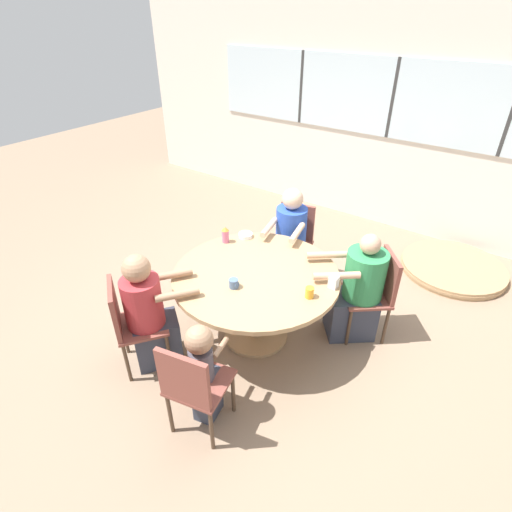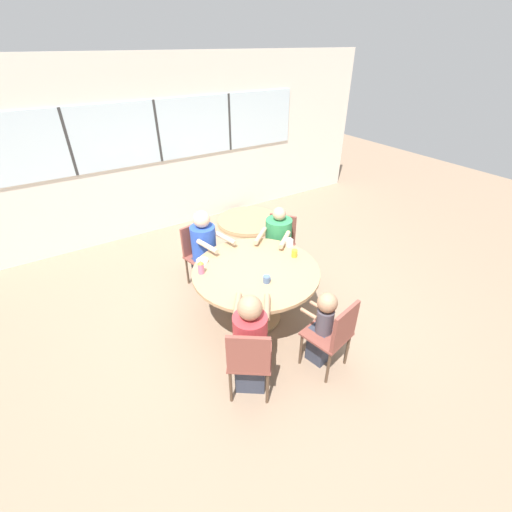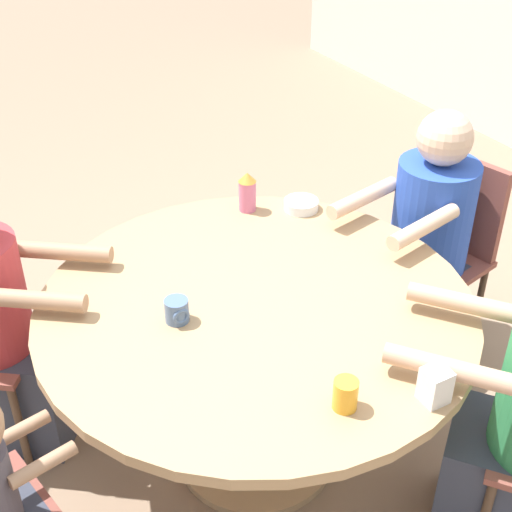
{
  "view_description": "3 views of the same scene",
  "coord_description": "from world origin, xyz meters",
  "px_view_note": "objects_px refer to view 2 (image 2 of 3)",
  "views": [
    {
      "loc": [
        1.64,
        -2.29,
        2.71
      ],
      "look_at": [
        0.0,
        0.0,
        0.9
      ],
      "focal_mm": 28.0,
      "sensor_mm": 36.0,
      "label": 1
    },
    {
      "loc": [
        -1.71,
        -2.69,
        2.93
      ],
      "look_at": [
        0.0,
        0.0,
        0.9
      ],
      "focal_mm": 24.0,
      "sensor_mm": 36.0,
      "label": 2
    },
    {
      "loc": [
        1.64,
        -0.9,
        2.13
      ],
      "look_at": [
        0.0,
        0.0,
        0.9
      ],
      "focal_mm": 50.0,
      "sensor_mm": 36.0,
      "label": 3
    }
  ],
  "objects_px": {
    "juice_glass": "(294,253)",
    "bowl_white_shallow": "(202,261)",
    "person_woman_green_shirt": "(277,249)",
    "milk_carton_small": "(289,243)",
    "person_man_blue_shirt": "(206,255)",
    "person_toddler": "(322,328)",
    "chair_for_woman_green_shirt": "(281,240)",
    "chair_for_toddler": "(335,332)",
    "chair_for_man_teal_shirt": "(249,358)",
    "sippy_cup": "(201,267)",
    "person_man_teal_shirt": "(251,345)",
    "chair_for_man_blue_shirt": "(199,250)",
    "coffee_mug": "(267,279)",
    "folded_table_stack": "(249,221)"
  },
  "relations": [
    {
      "from": "chair_for_toddler",
      "to": "person_man_teal_shirt",
      "type": "relative_size",
      "value": 0.78
    },
    {
      "from": "bowl_white_shallow",
      "to": "folded_table_stack",
      "type": "distance_m",
      "value": 2.58
    },
    {
      "from": "sippy_cup",
      "to": "bowl_white_shallow",
      "type": "bearing_deg",
      "value": 62.27
    },
    {
      "from": "sippy_cup",
      "to": "juice_glass",
      "type": "xyz_separation_m",
      "value": [
        1.09,
        -0.28,
        -0.04
      ]
    },
    {
      "from": "bowl_white_shallow",
      "to": "coffee_mug",
      "type": "bearing_deg",
      "value": -59.78
    },
    {
      "from": "juice_glass",
      "to": "chair_for_man_blue_shirt",
      "type": "bearing_deg",
      "value": 125.5
    },
    {
      "from": "sippy_cup",
      "to": "person_man_teal_shirt",
      "type": "bearing_deg",
      "value": -89.39
    },
    {
      "from": "chair_for_man_teal_shirt",
      "to": "chair_for_toddler",
      "type": "distance_m",
      "value": 0.89
    },
    {
      "from": "person_toddler",
      "to": "milk_carton_small",
      "type": "xyz_separation_m",
      "value": [
        0.43,
        1.13,
        0.3
      ]
    },
    {
      "from": "person_man_blue_shirt",
      "to": "folded_table_stack",
      "type": "xyz_separation_m",
      "value": [
        1.48,
        1.33,
        -0.46
      ]
    },
    {
      "from": "folded_table_stack",
      "to": "bowl_white_shallow",
      "type": "bearing_deg",
      "value": -134.02
    },
    {
      "from": "chair_for_toddler",
      "to": "person_woman_green_shirt",
      "type": "bearing_deg",
      "value": 61.37
    },
    {
      "from": "bowl_white_shallow",
      "to": "chair_for_man_blue_shirt",
      "type": "bearing_deg",
      "value": 71.14
    },
    {
      "from": "sippy_cup",
      "to": "chair_for_woman_green_shirt",
      "type": "bearing_deg",
      "value": 16.76
    },
    {
      "from": "person_woman_green_shirt",
      "to": "folded_table_stack",
      "type": "relative_size",
      "value": 0.91
    },
    {
      "from": "person_toddler",
      "to": "bowl_white_shallow",
      "type": "height_order",
      "value": "person_toddler"
    },
    {
      "from": "chair_for_man_teal_shirt",
      "to": "chair_for_toddler",
      "type": "bearing_deg",
      "value": 23.95
    },
    {
      "from": "chair_for_toddler",
      "to": "person_woman_green_shirt",
      "type": "distance_m",
      "value": 1.72
    },
    {
      "from": "person_toddler",
      "to": "person_man_blue_shirt",
      "type": "bearing_deg",
      "value": 90.28
    },
    {
      "from": "chair_for_toddler",
      "to": "person_toddler",
      "type": "height_order",
      "value": "person_toddler"
    },
    {
      "from": "person_woman_green_shirt",
      "to": "person_toddler",
      "type": "relative_size",
      "value": 1.18
    },
    {
      "from": "person_man_teal_shirt",
      "to": "bowl_white_shallow",
      "type": "bearing_deg",
      "value": 121.45
    },
    {
      "from": "person_woman_green_shirt",
      "to": "milk_carton_small",
      "type": "bearing_deg",
      "value": 127.4
    },
    {
      "from": "chair_for_toddler",
      "to": "coffee_mug",
      "type": "distance_m",
      "value": 0.88
    },
    {
      "from": "chair_for_man_blue_shirt",
      "to": "folded_table_stack",
      "type": "bearing_deg",
      "value": -155.12
    },
    {
      "from": "person_man_blue_shirt",
      "to": "bowl_white_shallow",
      "type": "xyz_separation_m",
      "value": [
        -0.25,
        -0.45,
        0.24
      ]
    },
    {
      "from": "person_man_blue_shirt",
      "to": "sippy_cup",
      "type": "distance_m",
      "value": 0.79
    },
    {
      "from": "person_man_blue_shirt",
      "to": "coffee_mug",
      "type": "xyz_separation_m",
      "value": [
        0.17,
        -1.17,
        0.26
      ]
    },
    {
      "from": "chair_for_man_blue_shirt",
      "to": "coffee_mug",
      "type": "height_order",
      "value": "chair_for_man_blue_shirt"
    },
    {
      "from": "coffee_mug",
      "to": "person_woman_green_shirt",
      "type": "bearing_deg",
      "value": 48.39
    },
    {
      "from": "juice_glass",
      "to": "bowl_white_shallow",
      "type": "distance_m",
      "value": 1.09
    },
    {
      "from": "chair_for_woman_green_shirt",
      "to": "chair_for_toddler",
      "type": "distance_m",
      "value": 1.87
    },
    {
      "from": "juice_glass",
      "to": "sippy_cup",
      "type": "bearing_deg",
      "value": 165.33
    },
    {
      "from": "milk_carton_small",
      "to": "folded_table_stack",
      "type": "bearing_deg",
      "value": 72.46
    },
    {
      "from": "person_man_blue_shirt",
      "to": "person_toddler",
      "type": "bearing_deg",
      "value": 89.71
    },
    {
      "from": "chair_for_man_teal_shirt",
      "to": "person_woman_green_shirt",
      "type": "relative_size",
      "value": 0.81
    },
    {
      "from": "person_man_blue_shirt",
      "to": "person_man_teal_shirt",
      "type": "relative_size",
      "value": 1.03
    },
    {
      "from": "person_woman_green_shirt",
      "to": "chair_for_woman_green_shirt",
      "type": "bearing_deg",
      "value": -90.0
    },
    {
      "from": "bowl_white_shallow",
      "to": "person_woman_green_shirt",
      "type": "bearing_deg",
      "value": 6.05
    },
    {
      "from": "chair_for_woman_green_shirt",
      "to": "folded_table_stack",
      "type": "bearing_deg",
      "value": -53.97
    },
    {
      "from": "juice_glass",
      "to": "person_woman_green_shirt",
      "type": "bearing_deg",
      "value": 72.77
    },
    {
      "from": "chair_for_man_teal_shirt",
      "to": "folded_table_stack",
      "type": "distance_m",
      "value": 3.7
    },
    {
      "from": "juice_glass",
      "to": "milk_carton_small",
      "type": "relative_size",
      "value": 0.87
    },
    {
      "from": "person_toddler",
      "to": "chair_for_man_blue_shirt",
      "type": "bearing_deg",
      "value": 90.31
    },
    {
      "from": "chair_for_man_teal_shirt",
      "to": "person_woman_green_shirt",
      "type": "xyz_separation_m",
      "value": [
        1.36,
        1.47,
        -0.04
      ]
    },
    {
      "from": "person_woman_green_shirt",
      "to": "folded_table_stack",
      "type": "bearing_deg",
      "value": -57.31
    },
    {
      "from": "chair_for_man_blue_shirt",
      "to": "chair_for_man_teal_shirt",
      "type": "relative_size",
      "value": 1.0
    },
    {
      "from": "sippy_cup",
      "to": "bowl_white_shallow",
      "type": "relative_size",
      "value": 1.19
    },
    {
      "from": "person_woman_green_shirt",
      "to": "sippy_cup",
      "type": "xyz_separation_m",
      "value": [
        -1.27,
        -0.31,
        0.34
      ]
    },
    {
      "from": "chair_for_man_teal_shirt",
      "to": "sippy_cup",
      "type": "relative_size",
      "value": 5.26
    }
  ]
}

